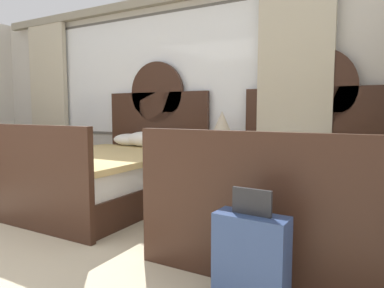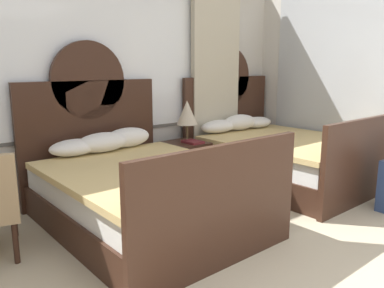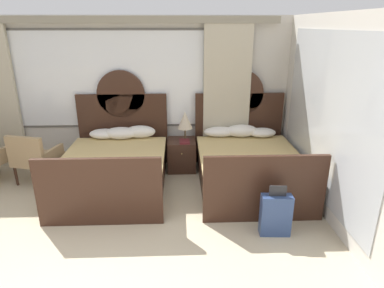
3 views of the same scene
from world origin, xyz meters
name	(u,v)px [view 2 (image 2 of 3)]	position (x,y,z in m)	size (l,w,h in m)	color
wall_back_window	(70,75)	(0.00, 3.61, 1.42)	(6.48, 0.22, 2.70)	beige
bed_near_window	(139,187)	(0.18, 2.53, 0.36)	(1.65, 2.17, 1.79)	#382116
bed_near_mirror	(279,154)	(2.35, 2.53, 0.36)	(1.65, 2.17, 1.79)	#382116
nightstand_between_beds	(184,164)	(1.26, 3.18, 0.28)	(0.51, 0.53, 0.57)	#382116
table_lamp_on_nightstand	(187,113)	(1.33, 3.21, 0.93)	(0.27, 0.27, 0.52)	brown
book_on_nightstand	(193,142)	(1.32, 3.08, 0.58)	(0.18, 0.26, 0.03)	maroon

